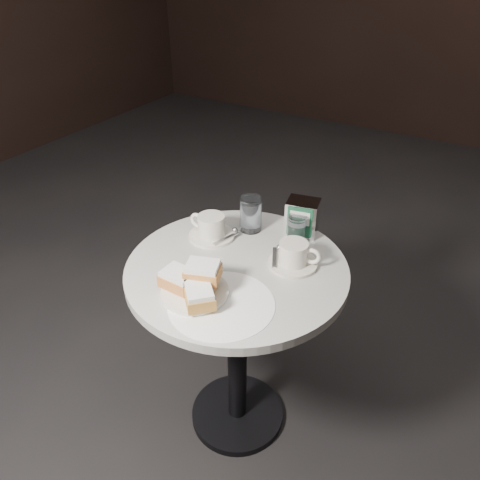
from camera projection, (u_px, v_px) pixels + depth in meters
The scene contains 9 objects.
ground at pixel (237, 415), 1.87m from camera, with size 7.00×7.00×0.00m, color black.
cafe_table at pixel (237, 313), 1.57m from camera, with size 0.70×0.70×0.74m.
sugar_spill at pixel (222, 304), 1.31m from camera, with size 0.30×0.30×0.00m, color white.
beignet_plate at pixel (194, 285), 1.33m from camera, with size 0.25×0.25×0.10m.
coffee_cup_left at pixel (211, 228), 1.59m from camera, with size 0.17×0.16×0.08m.
coffee_cup_right at pixel (294, 256), 1.45m from camera, with size 0.18×0.18×0.08m.
water_glass_left at pixel (251, 215), 1.61m from camera, with size 0.09×0.09×0.12m.
water_glass_right at pixel (297, 230), 1.55m from camera, with size 0.07×0.07×0.10m.
napkin_dispenser at pixel (302, 217), 1.59m from camera, with size 0.12×0.11×0.12m.
Camera 1 is at (0.61, -1.01, 1.62)m, focal length 35.00 mm.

